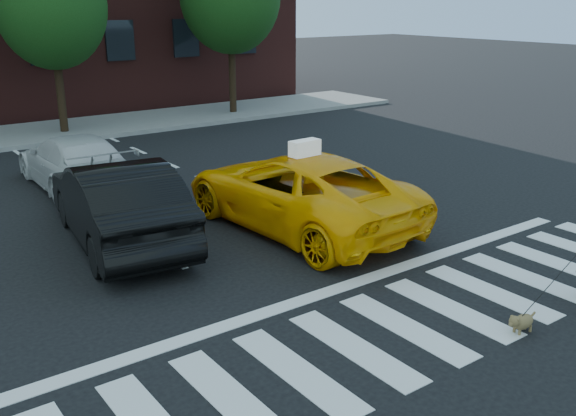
{
  "coord_description": "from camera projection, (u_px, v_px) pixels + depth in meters",
  "views": [
    {
      "loc": [
        -6.38,
        -5.77,
        4.6
      ],
      "look_at": [
        -0.03,
        2.88,
        1.1
      ],
      "focal_mm": 40.0,
      "sensor_mm": 36.0,
      "label": 1
    }
  ],
  "objects": [
    {
      "name": "white_suv",
      "position": [
        74.0,
        161.0,
        16.24
      ],
      "size": [
        2.08,
        4.81,
        1.38
      ],
      "primitive_type": "imported",
      "rotation": [
        0.0,
        0.0,
        3.11
      ],
      "color": "silver",
      "rests_on": "ground"
    },
    {
      "name": "crosswalk",
      "position": [
        405.0,
        327.0,
        9.43
      ],
      "size": [
        13.0,
        2.4,
        0.01
      ],
      "primitive_type": "cube",
      "color": "silver",
      "rests_on": "ground"
    },
    {
      "name": "taxi_sign",
      "position": [
        305.0,
        148.0,
        12.95
      ],
      "size": [
        0.66,
        0.31,
        0.32
      ],
      "primitive_type": "cube",
      "rotation": [
        0.0,
        0.0,
        3.19
      ],
      "color": "white",
      "rests_on": "taxi"
    },
    {
      "name": "sidewalk_far",
      "position": [
        46.0,
        133.0,
        22.83
      ],
      "size": [
        30.0,
        4.0,
        0.15
      ],
      "primitive_type": "cube",
      "color": "slate",
      "rests_on": "ground"
    },
    {
      "name": "taxi",
      "position": [
        299.0,
        191.0,
        13.4
      ],
      "size": [
        2.91,
        5.8,
        1.58
      ],
      "primitive_type": "imported",
      "rotation": [
        0.0,
        0.0,
        3.19
      ],
      "color": "#FEAB05",
      "rests_on": "ground"
    },
    {
      "name": "black_sedan",
      "position": [
        118.0,
        202.0,
        12.5
      ],
      "size": [
        2.42,
        5.22,
        1.66
      ],
      "primitive_type": "imported",
      "rotation": [
        0.0,
        0.0,
        3.0
      ],
      "color": "black",
      "rests_on": "ground"
    },
    {
      "name": "ground",
      "position": [
        405.0,
        327.0,
        9.44
      ],
      "size": [
        120.0,
        120.0,
        0.0
      ],
      "primitive_type": "plane",
      "color": "black",
      "rests_on": "ground"
    },
    {
      "name": "dog",
      "position": [
        521.0,
        322.0,
        9.23
      ],
      "size": [
        0.54,
        0.24,
        0.31
      ],
      "rotation": [
        0.0,
        0.0,
        -0.1
      ],
      "color": "#896646",
      "rests_on": "ground"
    },
    {
      "name": "stop_line",
      "position": [
        335.0,
        289.0,
        10.66
      ],
      "size": [
        12.0,
        0.3,
        0.01
      ],
      "primitive_type": "cube",
      "color": "silver",
      "rests_on": "ground"
    }
  ]
}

